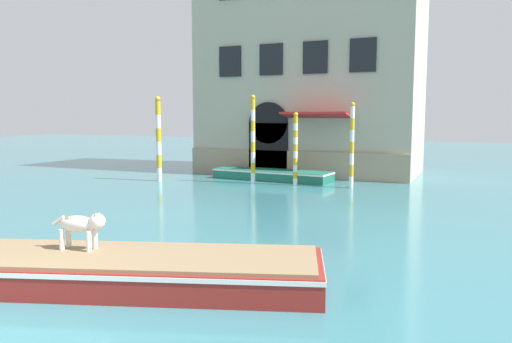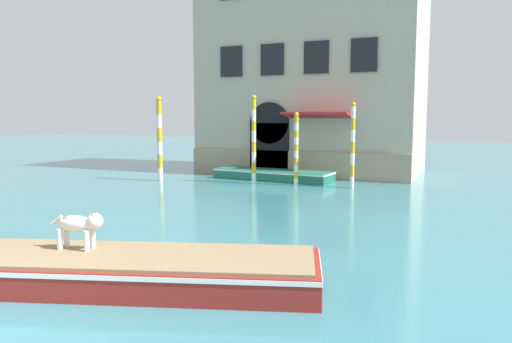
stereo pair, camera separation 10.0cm
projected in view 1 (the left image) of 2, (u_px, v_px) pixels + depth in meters
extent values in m
cube|color=#B2A893|center=(312.00, 50.00, 27.01)|extent=(11.42, 6.00, 13.29)
cube|color=tan|center=(292.00, 164.00, 24.90)|extent=(11.42, 0.16, 1.33)
cube|color=black|center=(268.00, 150.00, 25.33)|extent=(2.09, 0.14, 2.71)
cylinder|color=black|center=(268.00, 123.00, 25.18)|extent=(2.09, 0.14, 2.09)
cube|color=black|center=(230.00, 62.00, 25.71)|extent=(1.22, 0.10, 1.54)
cube|color=black|center=(271.00, 60.00, 24.79)|extent=(1.22, 0.10, 1.54)
cube|color=black|center=(315.00, 57.00, 23.88)|extent=(1.22, 0.10, 1.54)
cube|color=black|center=(363.00, 55.00, 22.96)|extent=(1.22, 0.10, 1.54)
cube|color=#B22323|center=(316.00, 115.00, 23.47)|extent=(3.20, 1.40, 0.29)
cube|color=maroon|center=(128.00, 272.00, 9.00)|extent=(7.24, 4.12, 0.52)
cube|color=white|center=(128.00, 261.00, 8.98)|extent=(7.28, 4.16, 0.08)
cube|color=#8C7251|center=(128.00, 256.00, 8.97)|extent=(6.99, 3.91, 0.06)
cylinder|color=silver|center=(95.00, 238.00, 9.34)|extent=(0.10, 0.10, 0.39)
cylinder|color=silver|center=(89.00, 241.00, 9.13)|extent=(0.10, 0.10, 0.39)
cylinder|color=silver|center=(68.00, 237.00, 9.46)|extent=(0.10, 0.10, 0.39)
cylinder|color=silver|center=(62.00, 239.00, 9.25)|extent=(0.10, 0.10, 0.39)
ellipsoid|color=silver|center=(78.00, 224.00, 9.26)|extent=(0.78, 0.45, 0.31)
ellipsoid|color=#AD7042|center=(72.00, 219.00, 9.28)|extent=(0.36, 0.28, 0.11)
sphere|color=silver|center=(97.00, 221.00, 9.17)|extent=(0.29, 0.29, 0.29)
cone|color=#AD7042|center=(99.00, 215.00, 9.24)|extent=(0.09, 0.09, 0.12)
cone|color=#AD7042|center=(95.00, 216.00, 9.08)|extent=(0.09, 0.09, 0.12)
cylinder|color=silver|center=(58.00, 221.00, 9.34)|extent=(0.27, 0.12, 0.21)
cube|color=#1E6651|center=(272.00, 175.00, 23.94)|extent=(5.90, 2.04, 0.49)
cube|color=white|center=(272.00, 171.00, 23.92)|extent=(5.94, 2.07, 0.08)
cube|color=#9EA3A8|center=(272.00, 175.00, 23.94)|extent=(3.28, 1.42, 0.44)
cylinder|color=white|center=(295.00, 182.00, 22.12)|extent=(0.19, 0.19, 0.30)
cylinder|color=gold|center=(295.00, 175.00, 22.08)|extent=(0.19, 0.19, 0.30)
cylinder|color=white|center=(295.00, 168.00, 22.05)|extent=(0.19, 0.19, 0.30)
cylinder|color=gold|center=(295.00, 161.00, 22.01)|extent=(0.19, 0.19, 0.30)
cylinder|color=white|center=(295.00, 155.00, 21.98)|extent=(0.19, 0.19, 0.30)
cylinder|color=gold|center=(295.00, 148.00, 21.95)|extent=(0.19, 0.19, 0.30)
cylinder|color=white|center=(296.00, 141.00, 21.91)|extent=(0.19, 0.19, 0.30)
cylinder|color=gold|center=(296.00, 134.00, 21.88)|extent=(0.19, 0.19, 0.30)
cylinder|color=white|center=(296.00, 127.00, 21.85)|extent=(0.19, 0.19, 0.30)
cylinder|color=gold|center=(296.00, 120.00, 21.81)|extent=(0.19, 0.19, 0.30)
sphere|color=gold|center=(296.00, 114.00, 21.79)|extent=(0.20, 0.20, 0.20)
cylinder|color=white|center=(253.00, 178.00, 22.73)|extent=(0.20, 0.20, 0.48)
cylinder|color=gold|center=(253.00, 168.00, 22.68)|extent=(0.20, 0.20, 0.48)
cylinder|color=white|center=(253.00, 157.00, 22.63)|extent=(0.20, 0.20, 0.48)
cylinder|color=gold|center=(253.00, 147.00, 22.58)|extent=(0.20, 0.20, 0.48)
cylinder|color=white|center=(253.00, 136.00, 22.52)|extent=(0.20, 0.20, 0.48)
cylinder|color=gold|center=(253.00, 126.00, 22.47)|extent=(0.20, 0.20, 0.48)
cylinder|color=white|center=(253.00, 115.00, 22.42)|extent=(0.20, 0.20, 0.48)
cylinder|color=gold|center=(253.00, 105.00, 22.37)|extent=(0.20, 0.20, 0.48)
sphere|color=gold|center=(253.00, 97.00, 22.33)|extent=(0.21, 0.21, 0.21)
cylinder|color=white|center=(159.00, 174.00, 23.57)|extent=(0.24, 0.24, 0.62)
cylinder|color=gold|center=(159.00, 161.00, 23.50)|extent=(0.24, 0.24, 0.62)
cylinder|color=white|center=(159.00, 148.00, 23.43)|extent=(0.24, 0.24, 0.62)
cylinder|color=gold|center=(158.00, 135.00, 23.36)|extent=(0.24, 0.24, 0.62)
cylinder|color=white|center=(158.00, 122.00, 23.29)|extent=(0.24, 0.24, 0.62)
cylinder|color=gold|center=(158.00, 108.00, 23.23)|extent=(0.24, 0.24, 0.62)
sphere|color=gold|center=(158.00, 99.00, 23.18)|extent=(0.25, 0.25, 0.25)
cylinder|color=white|center=(351.00, 182.00, 21.33)|extent=(0.18, 0.18, 0.50)
cylinder|color=gold|center=(351.00, 171.00, 21.27)|extent=(0.18, 0.18, 0.50)
cylinder|color=white|center=(352.00, 159.00, 21.22)|extent=(0.18, 0.18, 0.50)
cylinder|color=gold|center=(352.00, 147.00, 21.16)|extent=(0.18, 0.18, 0.50)
cylinder|color=white|center=(352.00, 136.00, 21.11)|extent=(0.18, 0.18, 0.50)
cylinder|color=gold|center=(352.00, 124.00, 21.05)|extent=(0.18, 0.18, 0.50)
cylinder|color=white|center=(353.00, 112.00, 21.00)|extent=(0.18, 0.18, 0.50)
sphere|color=gold|center=(353.00, 104.00, 20.96)|extent=(0.19, 0.19, 0.19)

